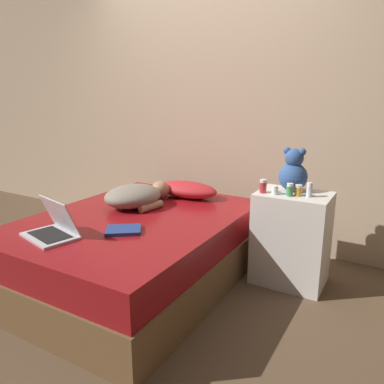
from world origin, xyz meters
The scene contains 14 objects.
ground_plane centered at (0.00, 0.00, 0.00)m, with size 12.00×12.00×0.00m, color brown.
wall_back centered at (0.00, 1.19, 1.30)m, with size 8.00×0.06×2.60m.
bed centered at (0.00, 0.00, 0.25)m, with size 1.38×1.82×0.51m.
nightstand centered at (1.01, 0.57, 0.35)m, with size 0.52×0.39×0.69m.
pillow centered at (0.05, 0.65, 0.58)m, with size 0.57×0.28×0.14m.
person_lying centered at (-0.16, 0.22, 0.60)m, with size 0.48×0.65×0.17m.
laptop centered at (-0.20, -0.57, 0.57)m, with size 0.40×0.32×0.24m.
teddy_bear centered at (0.97, 0.64, 0.83)m, with size 0.21×0.21×0.32m.
bottle_green centered at (0.99, 0.48, 0.74)m, with size 0.05×0.05×0.09m.
bottle_amber centered at (1.05, 0.51, 0.73)m, with size 0.05×0.05×0.08m.
bottle_white centered at (0.89, 0.47, 0.72)m, with size 0.05×0.05×0.06m.
bottle_clear centered at (1.12, 0.52, 0.74)m, with size 0.04×0.04×0.10m.
bottle_red centered at (0.80, 0.47, 0.74)m, with size 0.05×0.05×0.10m.
book centered at (0.14, -0.29, 0.53)m, with size 0.28×0.27×0.02m.
Camera 1 is at (1.67, -2.05, 1.38)m, focal length 35.00 mm.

